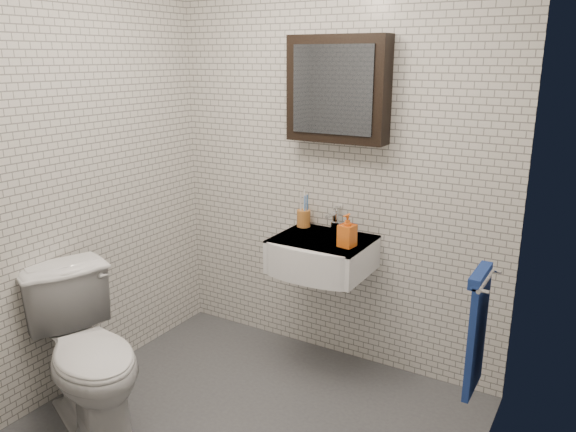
# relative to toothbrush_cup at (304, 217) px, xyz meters

# --- Properties ---
(ground) EXTENTS (2.20, 2.00, 0.01)m
(ground) POSITION_rel_toothbrush_cup_xyz_m (0.16, -0.93, -0.90)
(ground) COLOR #44474B
(ground) RESTS_ON ground
(room_shell) EXTENTS (2.22, 2.02, 2.51)m
(room_shell) POSITION_rel_toothbrush_cup_xyz_m (0.16, -0.93, 0.56)
(room_shell) COLOR silver
(room_shell) RESTS_ON ground
(washbasin) EXTENTS (0.55, 0.50, 0.20)m
(washbasin) POSITION_rel_toothbrush_cup_xyz_m (0.21, -0.19, -0.15)
(washbasin) COLOR white
(washbasin) RESTS_ON room_shell
(faucet) EXTENTS (0.06, 0.20, 0.15)m
(faucet) POSITION_rel_toothbrush_cup_xyz_m (0.21, 0.00, 0.01)
(faucet) COLOR silver
(faucet) RESTS_ON washbasin
(mirror_cabinet) EXTENTS (0.60, 0.15, 0.60)m
(mirror_cabinet) POSITION_rel_toothbrush_cup_xyz_m (0.21, -0.00, 0.79)
(mirror_cabinet) COLOR black
(mirror_cabinet) RESTS_ON room_shell
(towel_rail) EXTENTS (0.09, 0.30, 0.58)m
(towel_rail) POSITION_rel_toothbrush_cup_xyz_m (1.21, -0.58, -0.18)
(towel_rail) COLOR silver
(towel_rail) RESTS_ON room_shell
(toothbrush_cup) EXTENTS (0.09, 0.09, 0.23)m
(toothbrush_cup) POSITION_rel_toothbrush_cup_xyz_m (0.00, 0.00, 0.00)
(toothbrush_cup) COLOR #B66E2D
(toothbrush_cup) RESTS_ON washbasin
(soap_bottle) EXTENTS (0.10, 0.10, 0.19)m
(soap_bottle) POSITION_rel_toothbrush_cup_xyz_m (0.40, -0.21, 0.04)
(soap_bottle) COLOR orange
(soap_bottle) RESTS_ON washbasin
(toilet) EXTENTS (0.92, 0.73, 0.82)m
(toilet) POSITION_rel_toothbrush_cup_xyz_m (-0.55, -1.27, -0.50)
(toilet) COLOR white
(toilet) RESTS_ON ground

